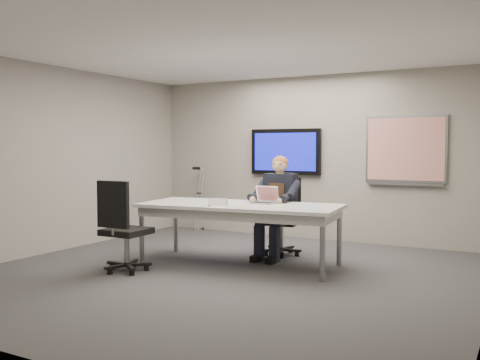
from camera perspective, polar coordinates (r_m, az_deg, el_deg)
The scene contains 15 objects.
floor at distance 6.74m, azimuth -1.66°, elevation -10.02°, with size 6.00×6.00×0.02m, color #3A3A3D.
ceiling at distance 6.67m, azimuth -1.70°, elevation 14.08°, with size 6.00×6.00×0.02m, color white.
wall_back at distance 9.26m, azimuth 7.83°, elevation 2.37°, with size 6.00×0.02×2.80m, color gray.
wall_front at distance 4.26m, azimuth -22.72°, elevation 0.89°, with size 6.00×0.02×2.80m, color gray.
wall_left at distance 8.49m, azimuth -19.40°, elevation 2.11°, with size 0.02×6.00×2.80m, color gray.
conference_table at distance 7.15m, azimuth -0.02°, elevation -3.32°, with size 2.77×1.40×0.82m.
tv_display at distance 9.41m, azimuth 4.87°, elevation 3.02°, with size 1.30×0.09×0.80m.
whiteboard at distance 8.79m, azimuth 17.24°, elevation 3.04°, with size 1.25×0.08×1.10m.
office_chair_far at distance 7.91m, azimuth 4.54°, elevation -5.41°, with size 0.60×0.60×1.13m.
office_chair_near at distance 6.94m, azimuth -12.27°, elevation -6.64°, with size 0.56×0.56×1.17m.
seated_person at distance 7.63m, azimuth 3.75°, elevation -3.96°, with size 0.46×0.79×1.45m.
crutch at distance 10.16m, azimuth -4.33°, elevation -1.91°, with size 0.17×0.28×1.24m, color #B4B6BC, non-canonical shape.
laptop at distance 7.22m, azimuth 2.66°, elevation -2.05°, with size 0.33×0.31×0.23m.
name_tent at distance 6.97m, azimuth -2.34°, elevation -2.33°, with size 0.24×0.07×0.09m, color white, non-canonical shape.
pen at distance 6.87m, azimuth -3.30°, elevation -2.77°, with size 0.01×0.01×0.13m, color black.
Camera 1 is at (3.34, -5.64, 1.57)m, focal length 40.00 mm.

